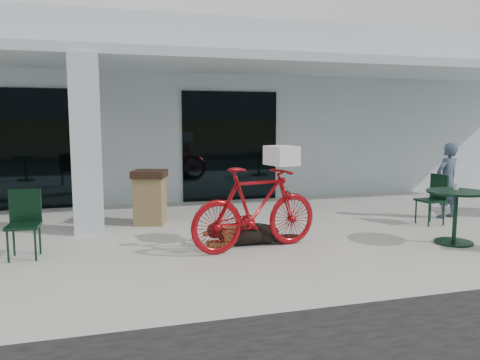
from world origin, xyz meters
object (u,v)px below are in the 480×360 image
object	(u,v)px
bicycle	(256,208)
trash_receptacle	(150,197)
cafe_chair_near	(23,225)
dog	(248,232)
cafe_chair_far_b	(430,200)
person	(447,181)
cafe_table_far	(455,217)

from	to	relation	value
bicycle	trash_receptacle	distance (m)	2.70
cafe_chair_near	dog	bearing A→B (deg)	-0.40
bicycle	cafe_chair_near	size ratio (longest dim) A/B	2.19
cafe_chair_far_b	person	bearing A→B (deg)	116.56
bicycle	cafe_table_far	bearing A→B (deg)	-111.02
cafe_chair_far_b	trash_receptacle	xyz separation A→B (m)	(-5.16, 1.51, 0.04)
bicycle	cafe_chair_far_b	world-z (taller)	bicycle
cafe_table_far	cafe_chair_far_b	xyz separation A→B (m)	(0.56, 1.32, 0.05)
cafe_table_far	trash_receptacle	size ratio (longest dim) A/B	0.88
dog	trash_receptacle	world-z (taller)	trash_receptacle
dog	person	size ratio (longest dim) A/B	0.78
cafe_chair_far_b	bicycle	bearing A→B (deg)	-82.57
cafe_table_far	bicycle	bearing A→B (deg)	170.56
trash_receptacle	person	bearing A→B (deg)	-10.40
dog	cafe_table_far	distance (m)	3.35
trash_receptacle	dog	bearing A→B (deg)	-55.59
person	trash_receptacle	world-z (taller)	person
person	cafe_chair_near	bearing A→B (deg)	-8.26
dog	trash_receptacle	bearing A→B (deg)	124.43
cafe_chair_near	person	distance (m)	7.88
cafe_chair_near	trash_receptacle	xyz separation A→B (m)	(1.95, 1.85, 0.03)
cafe_table_far	trash_receptacle	bearing A→B (deg)	148.39
person	cafe_table_far	bearing A→B (deg)	40.08
cafe_table_far	cafe_chair_far_b	world-z (taller)	cafe_chair_far_b
dog	cafe_chair_near	distance (m)	3.34
bicycle	cafe_chair_near	world-z (taller)	bicycle
bicycle	cafe_chair_far_b	distance (m)	3.84
person	cafe_chair_far_b	bearing A→B (deg)	17.12
cafe_table_far	person	bearing A→B (deg)	53.94
bicycle	dog	world-z (taller)	bicycle
bicycle	cafe_chair_near	bearing A→B (deg)	70.71
cafe_chair_near	person	size ratio (longest dim) A/B	0.64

